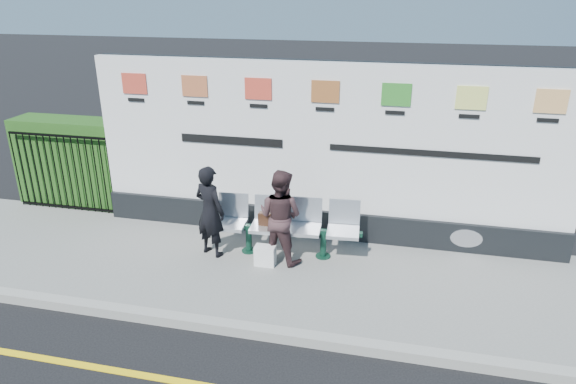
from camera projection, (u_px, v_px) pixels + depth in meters
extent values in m
cube|color=slate|center=(276.00, 272.00, 8.00)|extent=(14.00, 3.00, 0.12)
cube|color=gray|center=(248.00, 330.00, 6.64)|extent=(14.00, 0.18, 0.14)
cube|color=black|center=(322.00, 222.00, 9.01)|extent=(8.00, 0.30, 0.50)
cube|color=silver|center=(325.00, 139.00, 8.45)|extent=(8.00, 0.14, 2.50)
cube|color=#224D17|center=(76.00, 161.00, 10.24)|extent=(2.35, 0.70, 1.70)
imported|color=black|center=(210.00, 211.00, 8.17)|extent=(0.65, 0.54, 1.52)
imported|color=#3B2729|center=(280.00, 216.00, 7.99)|extent=(0.88, 0.77, 1.52)
cube|color=black|center=(267.00, 219.00, 8.26)|extent=(0.27, 0.12, 0.21)
cube|color=silver|center=(265.00, 255.00, 8.06)|extent=(0.32, 0.19, 0.32)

